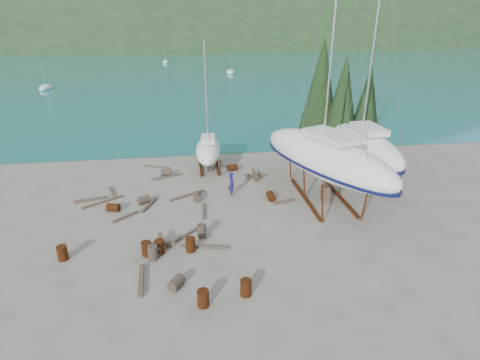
{
  "coord_description": "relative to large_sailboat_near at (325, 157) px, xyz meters",
  "views": [
    {
      "loc": [
        -2.13,
        -21.54,
        12.6
      ],
      "look_at": [
        1.43,
        3.0,
        2.11
      ],
      "focal_mm": 28.0,
      "sensor_mm": 36.0,
      "label": 1
    }
  ],
  "objects": [
    {
      "name": "timber_pile_aft",
      "position": [
        -4.43,
        4.65,
        -3.09
      ],
      "size": [
        1.8,
        1.8,
        0.6
      ],
      "color": "brown",
      "rests_on": "ground"
    },
    {
      "name": "far_hill",
      "position": [
        -7.92,
        316.5,
        -3.39
      ],
      "size": [
        800.0,
        360.0,
        110.0
      ],
      "primitive_type": "ellipsoid",
      "color": "#1C341A",
      "rests_on": "ground"
    },
    {
      "name": "far_house_center",
      "position": [
        -27.92,
        186.5,
        -0.46
      ],
      "size": [
        6.6,
        5.6,
        5.6
      ],
      "color": "beige",
      "rests_on": "ground"
    },
    {
      "name": "drum_2",
      "position": [
        -15.64,
        0.04,
        -3.1
      ],
      "size": [
        1.0,
        0.79,
        0.58
      ],
      "primitive_type": "cylinder",
      "rotation": [
        1.57,
        0.0,
        1.3
      ],
      "color": "#572A0F",
      "rests_on": "ground"
    },
    {
      "name": "small_sailboat_shore",
      "position": [
        -8.26,
        7.57,
        -1.53
      ],
      "size": [
        2.78,
        7.19,
        11.25
      ],
      "rotation": [
        0.0,
        0.0,
        -0.08
      ],
      "color": "white",
      "rests_on": "ground"
    },
    {
      "name": "moored_boat_mid",
      "position": [
        2.08,
        76.5,
        -3.0
      ],
      "size": [
        2.0,
        5.0,
        6.05
      ],
      "color": "white",
      "rests_on": "ground"
    },
    {
      "name": "drum_3",
      "position": [
        -9.75,
        -10.71,
        -2.95
      ],
      "size": [
        0.58,
        0.58,
        0.88
      ],
      "primitive_type": "cylinder",
      "color": "#572A0F",
      "rests_on": "ground"
    },
    {
      "name": "cypress_far_right",
      "position": [
        7.58,
        9.5,
        1.82
      ],
      "size": [
        3.24,
        3.24,
        9.0
      ],
      "color": "black",
      "rests_on": "ground"
    },
    {
      "name": "drum_10",
      "position": [
        -12.79,
        -5.97,
        -2.95
      ],
      "size": [
        0.58,
        0.58,
        0.88
      ],
      "primitive_type": "cylinder",
      "color": "#572A0F",
      "rests_on": "ground"
    },
    {
      "name": "drum_0",
      "position": [
        -17.51,
        -5.73,
        -2.95
      ],
      "size": [
        0.58,
        0.58,
        0.88
      ],
      "primitive_type": "cylinder",
      "color": "#572A0F",
      "rests_on": "ground"
    },
    {
      "name": "timber_17",
      "position": [
        -16.25,
        3.14,
        -3.3
      ],
      "size": [
        0.92,
        2.33,
        0.16
      ],
      "primitive_type": "cube",
      "rotation": [
        0.0,
        0.0,
        0.32
      ],
      "color": "brown",
      "rests_on": "ground"
    },
    {
      "name": "timber_10",
      "position": [
        -10.34,
        1.78,
        -3.3
      ],
      "size": [
        2.68,
        1.66,
        0.16
      ],
      "primitive_type": "cube",
      "rotation": [
        0.0,
        0.0,
        2.1
      ],
      "color": "brown",
      "rests_on": "ground"
    },
    {
      "name": "large_sailboat_near",
      "position": [
        0.0,
        0.0,
        0.0
      ],
      "size": [
        8.6,
        13.87,
        21.06
      ],
      "rotation": [
        0.0,
        0.0,
        0.38
      ],
      "color": "white",
      "rests_on": "ground"
    },
    {
      "name": "drum_4",
      "position": [
        -6.14,
        6.78,
        -3.1
      ],
      "size": [
        0.94,
        0.68,
        0.58
      ],
      "primitive_type": "cylinder",
      "rotation": [
        1.57,
        0.0,
        1.69
      ],
      "color": "#572A0F",
      "rests_on": "ground"
    },
    {
      "name": "drum_15",
      "position": [
        -13.57,
        1.01,
        -3.1
      ],
      "size": [
        1.05,
        0.94,
        0.58
      ],
      "primitive_type": "cylinder",
      "rotation": [
        1.57,
        0.0,
        2.08
      ],
      "color": "#2D2823",
      "rests_on": "ground"
    },
    {
      "name": "worker",
      "position": [
        -6.86,
        1.58,
        -2.42
      ],
      "size": [
        0.63,
        0.8,
        1.93
      ],
      "primitive_type": "imported",
      "rotation": [
        0.0,
        0.0,
        1.83
      ],
      "color": "navy",
      "rests_on": "ground"
    },
    {
      "name": "drum_11",
      "position": [
        -9.58,
        1.02,
        -3.1
      ],
      "size": [
        0.62,
        0.91,
        0.58
      ],
      "primitive_type": "cylinder",
      "rotation": [
        1.57,
        0.0,
        3.1
      ],
      "color": "#2D2823",
      "rests_on": "ground"
    },
    {
      "name": "bay_water",
      "position": [
        -7.92,
        311.5,
        -3.38
      ],
      "size": [
        700.0,
        700.0,
        0.0
      ],
      "primitive_type": "plane",
      "color": "#198081",
      "rests_on": "ground"
    },
    {
      "name": "moored_boat_far",
      "position": [
        -15.92,
        106.5,
        -3.0
      ],
      "size": [
        2.0,
        5.0,
        6.05
      ],
      "color": "white",
      "rests_on": "ground"
    },
    {
      "name": "timber_3",
      "position": [
        -10.63,
        -4.29,
        -3.31
      ],
      "size": [
        2.19,
        2.11,
        0.15
      ],
      "primitive_type": "cube",
      "rotation": [
        0.0,
        0.0,
        2.33
      ],
      "color": "brown",
      "rests_on": "ground"
    },
    {
      "name": "large_sailboat_far",
      "position": [
        4.78,
        3.65,
        -0.44
      ],
      "size": [
        3.79,
        11.52,
        18.01
      ],
      "rotation": [
        0.0,
        0.0,
        0.04
      ],
      "color": "white",
      "rests_on": "ground"
    },
    {
      "name": "drum_13",
      "position": [
        -12.04,
        -5.9,
        -2.95
      ],
      "size": [
        0.58,
        0.58,
        0.88
      ],
      "primitive_type": "cylinder",
      "color": "#572A0F",
      "rests_on": "ground"
    },
    {
      "name": "timber_12",
      "position": [
        -14.65,
        -1.14,
        -3.3
      ],
      "size": [
        1.65,
        1.46,
        0.17
      ],
      "primitive_type": "cube",
      "rotation": [
        0.0,
        0.0,
        2.28
      ],
      "color": "brown",
      "rests_on": "ground"
    },
    {
      "name": "drum_5",
      "position": [
        -9.5,
        -4.42,
        -2.95
      ],
      "size": [
        0.58,
        0.58,
        0.88
      ],
      "primitive_type": "cylinder",
      "color": "#2D2823",
      "rests_on": "ground"
    },
    {
      "name": "timber_11",
      "position": [
        -9.2,
        -1.05,
        -3.31
      ],
      "size": [
        0.29,
        2.38,
        0.15
      ],
      "primitive_type": "cube",
      "rotation": [
        0.0,
        0.0,
        3.08
      ],
      "color": "brown",
      "rests_on": "ground"
    },
    {
      "name": "timber_2",
      "position": [
        -17.65,
        2.04,
        -3.29
      ],
      "size": [
        2.43,
        0.73,
        0.19
      ],
      "primitive_type": "cube",
      "rotation": [
        0.0,
        0.0,
        1.8
      ],
      "color": "brown",
      "rests_on": "ground"
    },
    {
      "name": "timber_8",
      "position": [
        -13.16,
        0.47,
        -3.29
      ],
      "size": [
        1.01,
        2.17,
        0.19
      ],
      "primitive_type": "cube",
      "rotation": [
        0.0,
        0.0,
        2.76
      ],
      "color": "brown",
      "rests_on": "ground"
    },
    {
      "name": "timber_1",
      "position": [
        -3.15,
        -0.41,
        -3.29
      ],
      "size": [
        1.7,
        0.63,
        0.19
      ],
      "primitive_type": "cube",
      "rotation": [
        0.0,
        0.0,
        1.83
      ],
      "color": "brown",
      "rests_on": "ground"
    },
    {
      "name": "timber_16",
      "position": [
        -12.89,
        -8.45,
        -3.27
      ],
      "size": [
        0.39,
        2.58,
        0.23
      ],
      "primitive_type": "cube",
      "rotation": [
        0.0,
        0.0,
        0.06
      ],
      "color": "brown",
      "rests_on": "ground"
    },
    {
      "name": "cypress_mid_right",
      "position": [
        6.08,
        6.5,
        1.53
      ],
      "size": [
        3.06,
        3.06,
        8.5
      ],
      "color": "black",
      "rests_on": "ground"
    },
    {
      "name": "timber_5",
      "position": [
        -9.4,
        -5.71,
        -3.3
      ],
      "size": [
        2.86,
        0.77,
        0.16
      ],
      "primitive_type": "cube",
      "rotation": [
        0.0,
        0.0,
        1.36
      ],
      "color": "brown",
      "rests_on": "ground"
    },
    {
      "name": "far_house_right",
      "position": [
        22.08,
        186.5,
        -0.46
      ],
      "size": [
        6.6,
        5.6,
        5.6
      ],
      "color": "beige",
      "rests_on": "ground"
    },
    {
      "name": "drum_16",
      "position": [
        -12.39,
        -6.45,
        -2.95
      ],
      "size": [
        0.58,
        0.58,
        0.88
      ],
      "primitive_type": "cylinder",
      "color": "#2D2823",
      "rests_on": "ground"
    },
    {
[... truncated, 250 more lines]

